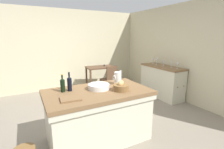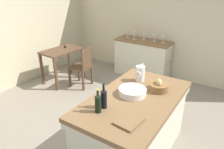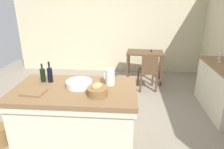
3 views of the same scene
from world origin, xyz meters
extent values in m
plane|color=gray|center=(0.00, 0.00, 0.00)|extent=(6.76, 6.76, 0.00)
cube|color=beige|center=(0.00, 2.60, 1.30)|extent=(5.32, 0.12, 2.60)
cube|color=beige|center=(2.60, 0.00, 1.30)|extent=(0.12, 5.20, 2.60)
cube|color=brown|center=(-0.22, -0.67, 0.85)|extent=(1.69, 0.98, 0.06)
cube|color=beige|center=(-0.22, -0.67, 0.78)|extent=(1.67, 0.96, 0.08)
cube|color=beige|center=(-0.22, -0.67, 0.41)|extent=(1.61, 0.90, 0.82)
cube|color=brown|center=(2.26, 0.40, 0.89)|extent=(0.52, 1.35, 0.04)
cube|color=beige|center=(2.26, 0.40, 0.43)|extent=(0.49, 1.32, 0.87)
sphere|color=brown|center=(2.14, -0.28, 0.48)|extent=(0.03, 0.03, 0.03)
sphere|color=brown|center=(2.38, -0.28, 0.48)|extent=(0.03, 0.03, 0.03)
cube|color=#513826|center=(0.94, 1.81, 0.76)|extent=(0.94, 0.63, 0.04)
cube|color=#513826|center=(0.51, 1.60, 0.37)|extent=(0.05, 0.05, 0.74)
cube|color=#513826|center=(1.34, 1.53, 0.37)|extent=(0.05, 0.05, 0.74)
cube|color=#513826|center=(0.55, 2.08, 0.37)|extent=(0.05, 0.05, 0.74)
cube|color=#513826|center=(1.37, 2.02, 0.37)|extent=(0.05, 0.05, 0.74)
cylinder|color=black|center=(1.10, 1.85, 0.80)|extent=(0.04, 0.04, 0.05)
cube|color=#513826|center=(0.98, 1.30, 0.45)|extent=(0.44, 0.44, 0.04)
cube|color=#513826|center=(1.00, 1.12, 0.69)|extent=(0.36, 0.07, 0.42)
cube|color=#513826|center=(1.14, 1.50, 0.22)|extent=(0.04, 0.04, 0.43)
cube|color=#513826|center=(0.78, 1.46, 0.22)|extent=(0.04, 0.04, 0.43)
cube|color=#513826|center=(1.18, 1.14, 0.22)|extent=(0.04, 0.04, 0.43)
cube|color=#513826|center=(0.82, 1.10, 0.22)|extent=(0.04, 0.04, 0.43)
cylinder|color=silver|center=(0.26, -0.50, 0.99)|extent=(0.13, 0.13, 0.23)
cone|color=silver|center=(0.32, -0.50, 1.12)|extent=(0.07, 0.04, 0.06)
torus|color=silver|center=(0.18, -0.50, 1.00)|extent=(0.02, 0.10, 0.10)
cylinder|color=silver|center=(-0.17, -0.61, 0.92)|extent=(0.36, 0.36, 0.08)
cylinder|color=brown|center=(0.12, -0.85, 0.93)|extent=(0.26, 0.26, 0.10)
ellipsoid|color=tan|center=(0.12, -0.85, 1.00)|extent=(0.16, 0.15, 0.10)
cube|color=brown|center=(-0.71, -0.86, 0.89)|extent=(0.30, 0.26, 0.02)
cylinder|color=black|center=(-0.62, -0.47, 0.98)|extent=(0.07, 0.07, 0.21)
cone|color=black|center=(-0.62, -0.47, 1.10)|extent=(0.07, 0.07, 0.02)
cylinder|color=black|center=(-0.62, -0.47, 1.15)|extent=(0.03, 0.03, 0.07)
cylinder|color=black|center=(-0.62, -0.47, 1.18)|extent=(0.03, 0.03, 0.01)
cylinder|color=black|center=(-0.73, -0.47, 0.98)|extent=(0.07, 0.07, 0.20)
cone|color=black|center=(-0.73, -0.47, 1.09)|extent=(0.07, 0.07, 0.02)
cylinder|color=black|center=(-0.73, -0.47, 1.13)|extent=(0.03, 0.03, 0.07)
cylinder|color=#B29933|center=(-0.73, -0.47, 1.16)|extent=(0.03, 0.03, 0.01)
cylinder|color=white|center=(2.31, -0.07, 0.91)|extent=(0.06, 0.06, 0.00)
cylinder|color=white|center=(2.31, -0.07, 0.95)|extent=(0.01, 0.01, 0.07)
cone|color=white|center=(2.31, -0.07, 1.03)|extent=(0.07, 0.07, 0.10)
cylinder|color=white|center=(2.32, 0.14, 0.91)|extent=(0.06, 0.06, 0.00)
cylinder|color=white|center=(2.32, 0.14, 0.95)|extent=(0.01, 0.01, 0.07)
cone|color=white|center=(2.32, 0.14, 1.03)|extent=(0.07, 0.07, 0.10)
cylinder|color=white|center=(2.30, 0.40, 0.91)|extent=(0.06, 0.06, 0.00)
cylinder|color=white|center=(2.30, 0.40, 0.94)|extent=(0.01, 0.01, 0.06)
cone|color=white|center=(2.30, 0.40, 1.02)|extent=(0.07, 0.07, 0.09)
cylinder|color=white|center=(2.22, 0.62, 0.91)|extent=(0.06, 0.06, 0.00)
cylinder|color=white|center=(2.22, 0.62, 0.95)|extent=(0.01, 0.01, 0.08)
cone|color=white|center=(2.22, 0.62, 1.04)|extent=(0.07, 0.07, 0.11)
cylinder|color=white|center=(2.31, 0.86, 0.91)|extent=(0.06, 0.06, 0.00)
cylinder|color=white|center=(2.31, 0.86, 0.95)|extent=(0.01, 0.01, 0.07)
cone|color=white|center=(2.31, 0.86, 1.03)|extent=(0.07, 0.07, 0.10)
camera|label=1|loc=(-1.23, -3.07, 1.75)|focal=26.70mm
camera|label=2|loc=(-2.36, -1.72, 2.25)|focal=34.39mm
camera|label=3|loc=(0.48, -3.13, 2.03)|focal=32.21mm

